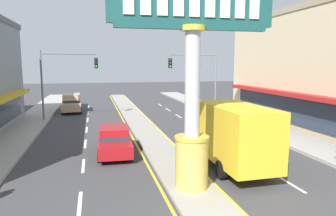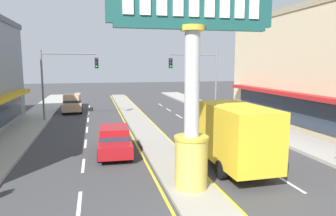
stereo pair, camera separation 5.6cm
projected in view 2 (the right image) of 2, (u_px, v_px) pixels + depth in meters
median_strip at (142, 126)px, 24.91m from camera, size 1.97×52.00×0.14m
sidewalk_left at (13, 138)px, 20.91m from camera, size 2.92×60.00×0.18m
sidewalk_right at (257, 126)px, 25.04m from camera, size 2.92×60.00×0.18m
lane_markings at (145, 130)px, 23.61m from camera, size 8.71×52.00×0.01m
district_sign at (192, 94)px, 11.85m from camera, size 6.34×1.36×7.72m
storefront_right at (335, 68)px, 24.31m from camera, size 8.51×20.64×9.37m
traffic_light_left_side at (63, 73)px, 27.05m from camera, size 4.86×0.46×6.20m
traffic_light_right_side at (199, 72)px, 29.81m from camera, size 4.86×0.46×6.20m
box_truck_near_right_lane at (228, 132)px, 15.19m from camera, size 2.32×6.93×3.12m
sedan_far_right_lane at (114, 140)px, 17.37m from camera, size 1.94×4.35×1.53m
suv_near_left_lane at (72, 103)px, 32.69m from camera, size 2.06×4.65×1.90m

